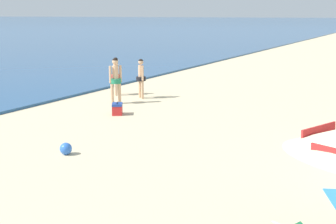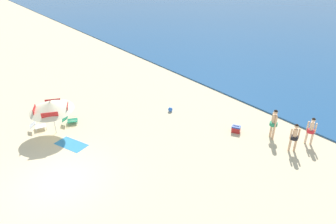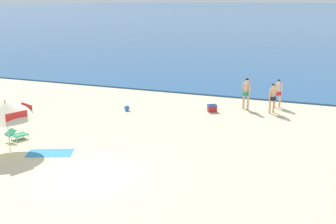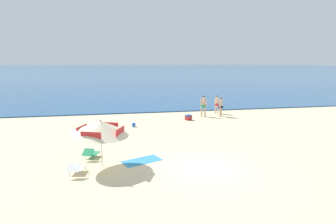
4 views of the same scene
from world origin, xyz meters
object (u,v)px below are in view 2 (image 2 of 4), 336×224
Objects in this scene: beach_umbrella_striped_main at (51,106)px; beach_ball at (170,109)px; person_standing_near_shore at (295,136)px; person_standing_beside at (311,129)px; lounge_chair_under_umbrella at (70,120)px; person_wading_in at (274,122)px; lounge_chair_beside_umbrella at (38,126)px; cooler_box at (236,129)px; beach_towel at (71,144)px.

beach_ball is at bearing 75.52° from beach_umbrella_striped_main.
person_standing_near_shore is 1.35m from person_standing_beside.
person_wading_in reaches higher than lounge_chair_under_umbrella.
lounge_chair_under_umbrella is at bearing -134.52° from person_wading_in.
lounge_chair_beside_umbrella is (-1.00, -0.73, -1.49)m from beach_umbrella_striped_main.
person_standing_near_shore is at bearing 16.15° from cooler_box.
beach_ball is at bearing -156.64° from person_wading_in.
person_wading_in is at bearing 45.48° from lounge_chair_under_umbrella.
beach_towel is at bearing 8.21° from beach_umbrella_striped_main.
person_wading_in is 11.35m from beach_towel.
beach_umbrella_striped_main is at bearing -126.36° from cooler_box.
person_standing_near_shore reaches higher than lounge_chair_under_umbrella.
cooler_box is 0.34× the size of beach_towel.
beach_umbrella_striped_main is at bearing -131.48° from person_standing_beside.
cooler_box is at bearing -144.59° from person_wading_in.
beach_umbrella_striped_main is at bearing -171.79° from beach_towel.
lounge_chair_beside_umbrella is 0.60× the size of person_standing_near_shore.
lounge_chair_beside_umbrella is 8.32m from beach_ball.
person_wading_in is at bearing 50.77° from beach_umbrella_striped_main.
person_standing_beside is at bearing 48.52° from beach_umbrella_striped_main.
beach_umbrella_striped_main reaches higher than person_wading_in.
person_wading_in is 2.17m from cooler_box.
cooler_box is at bearing 61.39° from beach_towel.
person_standing_beside is at bearing 53.60° from beach_towel.
beach_umbrella_striped_main is 1.94m from lounge_chair_beside_umbrella.
lounge_chair_beside_umbrella is at bearing -135.58° from person_standing_near_shore.
beach_umbrella_striped_main reaches higher than lounge_chair_under_umbrella.
person_wading_in is at bearing 23.36° from beach_ball.
person_standing_beside is 5.33× the size of beach_ball.
person_standing_beside is at bearing 43.87° from lounge_chair_under_umbrella.
beach_umbrella_striped_main reaches higher than lounge_chair_beside_umbrella.
lounge_chair_beside_umbrella is 1.63× the size of cooler_box.
beach_ball is at bearing -161.73° from cooler_box.
beach_towel is at bearing -118.61° from cooler_box.
person_standing_beside reaches higher than lounge_chair_under_umbrella.
person_standing_beside is at bearing 25.70° from beach_ball.
person_wading_in is (8.52, 8.66, 0.76)m from lounge_chair_under_umbrella.
beach_towel is at bearing -90.47° from beach_ball.
person_wading_in is at bearing -146.25° from person_standing_beside.
lounge_chair_under_umbrella is at bearing 76.64° from lounge_chair_beside_umbrella.
person_standing_beside reaches higher than lounge_chair_beside_umbrella.
person_wading_in is at bearing 56.93° from beach_towel.
lounge_chair_under_umbrella is (-0.57, 1.07, -1.49)m from beach_umbrella_striped_main.
beach_ball is (-4.48, -1.48, -0.05)m from cooler_box.
beach_ball reaches higher than beach_towel.
person_standing_near_shore reaches higher than person_standing_beside.
lounge_chair_under_umbrella is at bearing 118.25° from beach_umbrella_striped_main.
beach_umbrella_striped_main reaches higher than person_standing_near_shore.
person_standing_beside is at bearing 83.58° from person_standing_near_shore.
beach_ball is (-6.11, -2.64, -0.88)m from person_wading_in.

